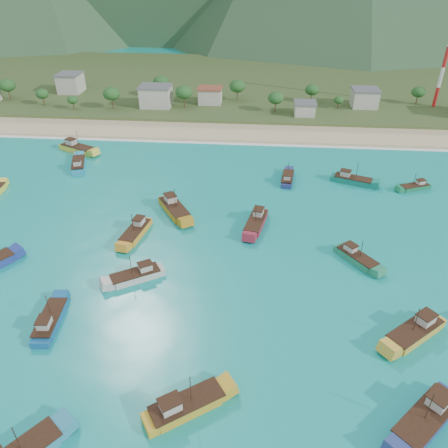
# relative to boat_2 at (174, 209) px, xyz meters

# --- Properties ---
(ground) EXTENTS (600.00, 600.00, 0.00)m
(ground) POSITION_rel_boat_2_xyz_m (9.75, -26.65, -0.86)
(ground) COLOR #0C8489
(ground) RESTS_ON ground
(beach) EXTENTS (400.00, 18.00, 1.20)m
(beach) POSITION_rel_boat_2_xyz_m (9.75, 52.35, -0.86)
(beach) COLOR beige
(beach) RESTS_ON ground
(land) EXTENTS (400.00, 110.00, 2.40)m
(land) POSITION_rel_boat_2_xyz_m (9.75, 113.35, -0.86)
(land) COLOR #385123
(land) RESTS_ON ground
(surf_line) EXTENTS (400.00, 2.50, 0.08)m
(surf_line) POSITION_rel_boat_2_xyz_m (9.75, 42.85, -0.86)
(surf_line) COLOR white
(surf_line) RESTS_ON ground
(village) EXTENTS (218.37, 29.26, 7.74)m
(village) POSITION_rel_boat_2_xyz_m (26.93, 77.25, 3.92)
(village) COLOR beige
(village) RESTS_ON ground
(vegetation) EXTENTS (274.21, 26.31, 8.71)m
(vegetation) POSITION_rel_boat_2_xyz_m (-3.97, 76.12, 4.40)
(vegetation) COLOR #235623
(vegetation) RESTS_ON ground
(boat_2) EXTENTS (9.15, 11.69, 6.89)m
(boat_2) POSITION_rel_boat_2_xyz_m (0.00, 0.00, 0.00)
(boat_2) COLOR #B57D19
(boat_2) RESTS_ON ground
(boat_3) EXTENTS (5.27, 11.03, 6.27)m
(boat_3) POSITION_rel_boat_2_xyz_m (18.51, -4.09, -0.11)
(boat_3) COLOR maroon
(boat_3) RESTS_ON ground
(boat_4) EXTENTS (10.94, 10.84, 7.03)m
(boat_4) POSITION_rel_boat_2_xyz_m (40.80, -48.65, 0.03)
(boat_4) COLOR navy
(boat_4) RESTS_ON ground
(boat_5) EXTENTS (7.90, 9.02, 5.50)m
(boat_5) POSITION_rel_boat_2_xyz_m (37.89, -14.91, -0.25)
(boat_5) COLOR #24835B
(boat_5) RESTS_ON ground
(boat_6) EXTENTS (4.87, 10.63, 6.05)m
(boat_6) POSITION_rel_boat_2_xyz_m (-6.32, -9.84, -0.15)
(boat_6) COLOR orange
(boat_6) RESTS_ON ground
(boat_8) EXTENTS (10.73, 9.63, 6.60)m
(boat_8) POSITION_rel_boat_2_xyz_m (43.56, -33.71, -0.05)
(boat_8) COLOR gold
(boat_8) RESTS_ON ground
(boat_10) EXTENTS (3.72, 9.20, 5.28)m
(boat_10) POSITION_rel_boat_2_xyz_m (26.05, 18.25, -0.29)
(boat_10) COLOR navy
(boat_10) RESTS_ON ground
(boat_12) EXTENTS (10.71, 6.53, 6.09)m
(boat_12) POSITION_rel_boat_2_xyz_m (42.40, 18.55, -0.15)
(boat_12) COLOR #117A65
(boat_12) RESTS_ON ground
(boat_13) EXTENTS (10.79, 8.71, 6.41)m
(boat_13) POSITION_rel_boat_2_xyz_m (10.55, -49.40, -0.09)
(boat_13) COLOR gold
(boat_13) RESTS_ON ground
(boat_16) EXTENTS (11.96, 8.06, 6.86)m
(boat_16) POSITION_rel_boat_2_xyz_m (-34.87, 32.43, -0.01)
(boat_16) COLOR yellow
(boat_16) RESTS_ON ground
(boat_18) EXTENTS (6.22, 10.99, 6.23)m
(boat_18) POSITION_rel_boat_2_xyz_m (-30.42, 21.60, -0.12)
(boat_18) COLOR teal
(boat_18) RESTS_ON ground
(boat_20) EXTENTS (3.75, 10.06, 5.81)m
(boat_20) POSITION_rel_boat_2_xyz_m (-13.21, -36.18, -0.20)
(boat_20) COLOR #135890
(boat_20) RESTS_ON ground
(boat_22) EXTENTS (8.24, 5.21, 4.69)m
(boat_22) POSITION_rel_boat_2_xyz_m (57.42, 16.48, -0.40)
(boat_22) COLOR #157548
(boat_22) RESTS_ON ground
(boat_24) EXTENTS (9.83, 7.53, 5.76)m
(boat_24) POSITION_rel_boat_2_xyz_m (-2.49, -23.88, -0.20)
(boat_24) COLOR beige
(boat_24) RESTS_ON ground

